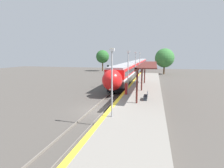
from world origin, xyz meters
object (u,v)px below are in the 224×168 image
(person_waiting, at_px, (126,88))
(lamppost_mid, at_px, (128,70))
(lamppost_far, at_px, (135,66))
(railway_signal, at_px, (108,74))
(train, at_px, (136,67))
(lamppost_near, at_px, (112,78))
(platform_bench, at_px, (146,96))
(lamppost_farthest, at_px, (140,63))

(person_waiting, relative_size, lamppost_mid, 0.30)
(lamppost_mid, height_order, lamppost_far, same)
(railway_signal, bearing_deg, lamppost_far, 1.73)
(train, xyz_separation_m, lamppost_near, (2.41, -39.82, 1.69))
(platform_bench, relative_size, lamppost_mid, 0.27)
(lamppost_far, height_order, lamppost_farthest, same)
(platform_bench, xyz_separation_m, lamppost_farthest, (-2.39, 18.72, 2.62))
(person_waiting, distance_m, lamppost_mid, 2.28)
(lamppost_mid, relative_size, lamppost_far, 1.00)
(lamppost_mid, xyz_separation_m, lamppost_farthest, (0.00, 16.54, 0.00))
(lamppost_mid, bearing_deg, person_waiting, -148.38)
(lamppost_mid, height_order, lamppost_farthest, same)
(railway_signal, distance_m, lamppost_mid, 9.53)
(train, distance_m, railway_signal, 23.54)
(train, bearing_deg, lamppost_far, -84.09)
(train, relative_size, person_waiting, 39.25)
(train, xyz_separation_m, person_waiting, (2.23, -31.66, -0.57))
(platform_bench, xyz_separation_m, lamppost_near, (-2.39, -6.10, 2.62))
(platform_bench, relative_size, railway_signal, 0.36)
(lamppost_mid, distance_m, lamppost_farthest, 16.54)
(train, distance_m, lamppost_near, 39.93)
(lamppost_far, bearing_deg, lamppost_near, -90.00)
(railway_signal, bearing_deg, lamppost_farthest, 60.58)
(lamppost_near, relative_size, lamppost_farthest, 1.00)
(person_waiting, distance_m, lamppost_far, 8.69)
(platform_bench, height_order, railway_signal, railway_signal)
(person_waiting, bearing_deg, train, 94.02)
(person_waiting, height_order, lamppost_far, lamppost_far)
(platform_bench, bearing_deg, railway_signal, 124.72)
(lamppost_far, bearing_deg, railway_signal, -178.27)
(train, relative_size, lamppost_far, 11.63)
(person_waiting, xyz_separation_m, lamppost_mid, (0.19, 0.11, 2.27))
(person_waiting, height_order, lamppost_farthest, lamppost_farthest)
(train, relative_size, railway_signal, 15.53)
(lamppost_mid, distance_m, lamppost_far, 8.27)
(lamppost_far, relative_size, lamppost_farthest, 1.00)
(platform_bench, xyz_separation_m, lamppost_far, (-2.39, 10.45, 2.62))
(platform_bench, relative_size, lamppost_far, 0.27)
(train, xyz_separation_m, lamppost_mid, (2.41, -31.55, 1.69))
(platform_bench, xyz_separation_m, person_waiting, (-2.58, 2.06, 0.36))
(platform_bench, relative_size, lamppost_farthest, 0.27)
(person_waiting, bearing_deg, lamppost_mid, 31.62)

